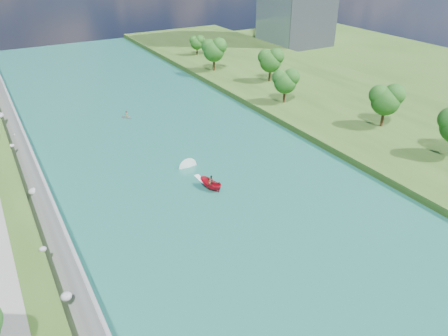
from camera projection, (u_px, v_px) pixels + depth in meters
ground at (247, 225)px, 65.05m from camera, size 260.00×260.00×0.00m
river_water at (188, 170)px, 80.34m from camera, size 55.00×240.00×0.10m
berm_east at (380, 117)px, 101.72m from camera, size 44.00×240.00×1.50m
riprap_bank at (39, 201)px, 67.81m from camera, size 4.76×236.00×4.36m
trees_east at (312, 83)px, 105.06m from camera, size 17.28×138.44×11.46m
motorboat at (207, 181)px, 74.89m from camera, size 3.60×19.27×2.24m
raft at (127, 116)px, 103.04m from camera, size 2.94×3.14×1.68m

